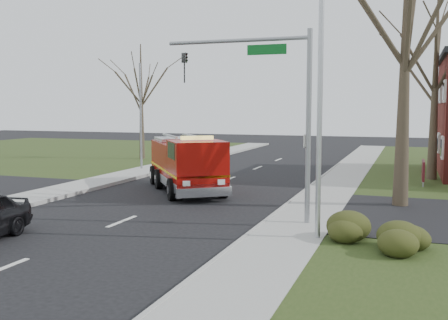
% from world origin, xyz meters
% --- Properties ---
extents(ground, '(120.00, 120.00, 0.00)m').
position_xyz_m(ground, '(0.00, 0.00, 0.00)').
color(ground, black).
rests_on(ground, ground).
extents(sidewalk_right, '(2.40, 80.00, 0.15)m').
position_xyz_m(sidewalk_right, '(6.20, 0.00, 0.07)').
color(sidewalk_right, gray).
rests_on(sidewalk_right, ground).
extents(health_center_sign, '(0.12, 2.00, 1.40)m').
position_xyz_m(health_center_sign, '(10.50, 12.50, 0.88)').
color(health_center_sign, '#4B1117').
rests_on(health_center_sign, ground).
extents(hedge_corner, '(2.80, 2.00, 0.90)m').
position_xyz_m(hedge_corner, '(9.00, -1.00, 0.58)').
color(hedge_corner, '#293112').
rests_on(hedge_corner, lawn_right).
extents(bare_tree_near, '(6.00, 6.00, 12.00)m').
position_xyz_m(bare_tree_near, '(9.50, 6.00, 7.41)').
color(bare_tree_near, '#392E21').
rests_on(bare_tree_near, ground).
extents(bare_tree_far, '(5.25, 5.25, 10.50)m').
position_xyz_m(bare_tree_far, '(11.00, 15.00, 6.49)').
color(bare_tree_far, '#392E21').
rests_on(bare_tree_far, ground).
extents(bare_tree_left, '(4.50, 4.50, 9.00)m').
position_xyz_m(bare_tree_left, '(-10.00, 20.00, 5.56)').
color(bare_tree_left, '#392E21').
rests_on(bare_tree_left, ground).
extents(traffic_signal_mast, '(5.29, 0.18, 6.80)m').
position_xyz_m(traffic_signal_mast, '(5.21, 1.50, 4.71)').
color(traffic_signal_mast, gray).
rests_on(traffic_signal_mast, ground).
extents(streetlight_pole, '(1.48, 0.16, 8.40)m').
position_xyz_m(streetlight_pole, '(7.14, -0.50, 4.55)').
color(streetlight_pole, '#B7BABF').
rests_on(streetlight_pole, ground).
extents(utility_pole_far, '(0.14, 0.14, 7.00)m').
position_xyz_m(utility_pole_far, '(-6.80, 14.00, 3.50)').
color(utility_pole_far, gray).
rests_on(utility_pole_far, ground).
extents(fire_engine, '(6.13, 7.16, 2.86)m').
position_xyz_m(fire_engine, '(-0.56, 7.16, 1.30)').
color(fire_engine, '#8E0A06').
rests_on(fire_engine, ground).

